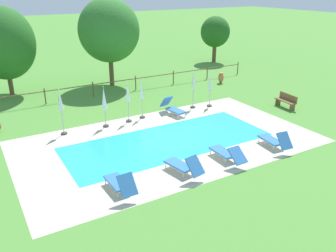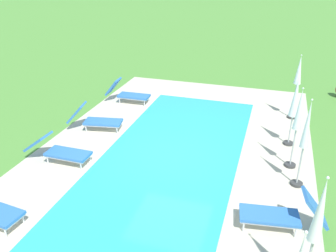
{
  "view_description": "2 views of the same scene",
  "coord_description": "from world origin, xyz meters",
  "px_view_note": "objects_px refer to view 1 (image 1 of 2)",
  "views": [
    {
      "loc": [
        -8.09,
        -13.84,
        7.33
      ],
      "look_at": [
        0.28,
        0.5,
        0.6
      ],
      "focal_mm": 37.87,
      "sensor_mm": 36.0,
      "label": 1
    },
    {
      "loc": [
        8.87,
        2.72,
        5.43
      ],
      "look_at": [
        -0.81,
        -0.33,
        0.65
      ],
      "focal_mm": 37.52,
      "sensor_mm": 36.0,
      "label": 2
    }
  ],
  "objects_px": {
    "patio_umbrella_closed_row_mid_west": "(61,104)",
    "patio_umbrella_closed_row_west": "(104,101)",
    "sun_lounger_north_far": "(173,108)",
    "terracotta_urn_by_tree": "(221,78)",
    "sun_lounger_north_mid": "(120,183)",
    "tree_centre": "(215,32)",
    "sun_lounger_south_near_corner": "(183,165)",
    "tree_far_west": "(4,43)",
    "patio_umbrella_closed_row_centre": "(142,93)",
    "tree_west_mid": "(109,30)",
    "patio_umbrella_closed_row_east": "(193,82)",
    "wooden_bench_lawn_side": "(286,100)",
    "patio_umbrella_closed_row_mid_east": "(210,84)",
    "sun_lounger_north_near_steps": "(227,153)",
    "sun_lounger_north_end": "(275,140)",
    "patio_umbrella_closed_deck_corner": "(128,95)"
  },
  "relations": [
    {
      "from": "patio_umbrella_closed_row_centre",
      "to": "tree_far_west",
      "type": "xyz_separation_m",
      "value": [
        -5.88,
        8.69,
        2.05
      ]
    },
    {
      "from": "sun_lounger_south_near_corner",
      "to": "wooden_bench_lawn_side",
      "type": "xyz_separation_m",
      "value": [
        10.12,
        3.82,
        0.08
      ]
    },
    {
      "from": "sun_lounger_south_near_corner",
      "to": "patio_umbrella_closed_row_mid_east",
      "type": "relative_size",
      "value": 0.85
    },
    {
      "from": "sun_lounger_north_end",
      "to": "patio_umbrella_closed_row_east",
      "type": "bearing_deg",
      "value": 90.43
    },
    {
      "from": "sun_lounger_north_near_steps",
      "to": "terracotta_urn_by_tree",
      "type": "height_order",
      "value": "sun_lounger_north_near_steps"
    },
    {
      "from": "patio_umbrella_closed_row_centre",
      "to": "patio_umbrella_closed_deck_corner",
      "type": "relative_size",
      "value": 1.02
    },
    {
      "from": "sun_lounger_north_far",
      "to": "tree_far_west",
      "type": "height_order",
      "value": "tree_far_west"
    },
    {
      "from": "patio_umbrella_closed_row_east",
      "to": "tree_centre",
      "type": "distance_m",
      "value": 14.39
    },
    {
      "from": "patio_umbrella_closed_row_mid_west",
      "to": "patio_umbrella_closed_row_mid_east",
      "type": "bearing_deg",
      "value": -1.11
    },
    {
      "from": "sun_lounger_north_end",
      "to": "patio_umbrella_closed_row_east",
      "type": "distance_m",
      "value": 6.96
    },
    {
      "from": "sun_lounger_south_near_corner",
      "to": "patio_umbrella_closed_row_centre",
      "type": "xyz_separation_m",
      "value": [
        1.46,
        6.74,
        1.14
      ]
    },
    {
      "from": "sun_lounger_north_far",
      "to": "patio_umbrella_closed_deck_corner",
      "type": "distance_m",
      "value": 3.04
    },
    {
      "from": "sun_lounger_north_mid",
      "to": "tree_centre",
      "type": "distance_m",
      "value": 24.75
    },
    {
      "from": "sun_lounger_south_near_corner",
      "to": "patio_umbrella_closed_row_east",
      "type": "xyz_separation_m",
      "value": [
        5.03,
        6.76,
        1.25
      ]
    },
    {
      "from": "terracotta_urn_by_tree",
      "to": "patio_umbrella_closed_row_mid_east",
      "type": "bearing_deg",
      "value": -135.22
    },
    {
      "from": "patio_umbrella_closed_row_mid_east",
      "to": "patio_umbrella_closed_row_east",
      "type": "bearing_deg",
      "value": 163.69
    },
    {
      "from": "patio_umbrella_closed_row_mid_west",
      "to": "patio_umbrella_closed_row_west",
      "type": "bearing_deg",
      "value": -2.83
    },
    {
      "from": "sun_lounger_south_near_corner",
      "to": "patio_umbrella_closed_deck_corner",
      "type": "height_order",
      "value": "patio_umbrella_closed_deck_corner"
    },
    {
      "from": "patio_umbrella_closed_row_mid_west",
      "to": "patio_umbrella_closed_row_centre",
      "type": "relative_size",
      "value": 0.99
    },
    {
      "from": "wooden_bench_lawn_side",
      "to": "patio_umbrella_closed_row_centre",
      "type": "bearing_deg",
      "value": 161.39
    },
    {
      "from": "sun_lounger_north_mid",
      "to": "wooden_bench_lawn_side",
      "type": "xyz_separation_m",
      "value": [
        12.92,
        3.8,
        0.07
      ]
    },
    {
      "from": "sun_lounger_north_mid",
      "to": "sun_lounger_north_far",
      "type": "relative_size",
      "value": 0.98
    },
    {
      "from": "patio_umbrella_closed_deck_corner",
      "to": "tree_far_west",
      "type": "distance_m",
      "value": 10.34
    },
    {
      "from": "sun_lounger_south_near_corner",
      "to": "tree_far_west",
      "type": "height_order",
      "value": "tree_far_west"
    },
    {
      "from": "patio_umbrella_closed_row_west",
      "to": "wooden_bench_lawn_side",
      "type": "xyz_separation_m",
      "value": [
        11.0,
        -2.69,
        -1.03
      ]
    },
    {
      "from": "sun_lounger_north_far",
      "to": "patio_umbrella_closed_row_mid_west",
      "type": "height_order",
      "value": "patio_umbrella_closed_row_mid_west"
    },
    {
      "from": "terracotta_urn_by_tree",
      "to": "tree_west_mid",
      "type": "relative_size",
      "value": 0.13
    },
    {
      "from": "sun_lounger_north_end",
      "to": "patio_umbrella_closed_deck_corner",
      "type": "distance_m",
      "value": 8.15
    },
    {
      "from": "sun_lounger_north_far",
      "to": "patio_umbrella_closed_row_west",
      "type": "bearing_deg",
      "value": 177.8
    },
    {
      "from": "wooden_bench_lawn_side",
      "to": "sun_lounger_north_near_steps",
      "type": "bearing_deg",
      "value": -154.18
    },
    {
      "from": "sun_lounger_north_mid",
      "to": "patio_umbrella_closed_row_west",
      "type": "height_order",
      "value": "patio_umbrella_closed_row_west"
    },
    {
      "from": "sun_lounger_north_end",
      "to": "patio_umbrella_closed_row_centre",
      "type": "xyz_separation_m",
      "value": [
        -3.62,
        6.82,
        1.13
      ]
    },
    {
      "from": "patio_umbrella_closed_row_mid_west",
      "to": "terracotta_urn_by_tree",
      "type": "distance_m",
      "value": 13.98
    },
    {
      "from": "sun_lounger_north_end",
      "to": "tree_centre",
      "type": "height_order",
      "value": "tree_centre"
    },
    {
      "from": "patio_umbrella_closed_row_mid_east",
      "to": "terracotta_urn_by_tree",
      "type": "relative_size",
      "value": 2.81
    },
    {
      "from": "sun_lounger_south_near_corner",
      "to": "terracotta_urn_by_tree",
      "type": "bearing_deg",
      "value": 45.88
    },
    {
      "from": "wooden_bench_lawn_side",
      "to": "tree_far_west",
      "type": "relative_size",
      "value": 0.26
    },
    {
      "from": "patio_umbrella_closed_row_west",
      "to": "terracotta_urn_by_tree",
      "type": "distance_m",
      "value": 11.86
    },
    {
      "from": "sun_lounger_north_far",
      "to": "patio_umbrella_closed_deck_corner",
      "type": "xyz_separation_m",
      "value": [
        -2.8,
        0.22,
        1.16
      ]
    },
    {
      "from": "patio_umbrella_closed_row_mid_west",
      "to": "wooden_bench_lawn_side",
      "type": "xyz_separation_m",
      "value": [
        13.27,
        -2.81,
        -1.19
      ]
    },
    {
      "from": "patio_umbrella_closed_row_west",
      "to": "patio_umbrella_closed_row_east",
      "type": "distance_m",
      "value": 5.91
    },
    {
      "from": "sun_lounger_north_far",
      "to": "tree_west_mid",
      "type": "relative_size",
      "value": 0.3
    },
    {
      "from": "sun_lounger_north_near_steps",
      "to": "patio_umbrella_closed_row_west",
      "type": "bearing_deg",
      "value": 116.02
    },
    {
      "from": "tree_centre",
      "to": "patio_umbrella_closed_row_mid_east",
      "type": "bearing_deg",
      "value": -128.31
    },
    {
      "from": "patio_umbrella_closed_row_centre",
      "to": "sun_lounger_north_near_steps",
      "type": "bearing_deg",
      "value": -82.98
    },
    {
      "from": "patio_umbrella_closed_row_centre",
      "to": "wooden_bench_lawn_side",
      "type": "distance_m",
      "value": 9.2
    },
    {
      "from": "sun_lounger_north_near_steps",
      "to": "patio_umbrella_closed_deck_corner",
      "type": "distance_m",
      "value": 6.88
    },
    {
      "from": "sun_lounger_south_near_corner",
      "to": "tree_centre",
      "type": "relative_size",
      "value": 0.45
    },
    {
      "from": "patio_umbrella_closed_row_centre",
      "to": "tree_west_mid",
      "type": "xyz_separation_m",
      "value": [
        1.17,
        7.56,
        2.58
      ]
    },
    {
      "from": "sun_lounger_north_far",
      "to": "patio_umbrella_closed_row_west",
      "type": "height_order",
      "value": "patio_umbrella_closed_row_west"
    }
  ]
}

